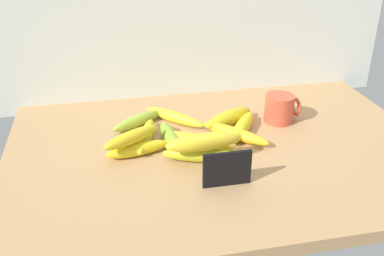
% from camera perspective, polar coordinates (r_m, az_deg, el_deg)
% --- Properties ---
extents(counter_top, '(1.10, 0.76, 0.03)m').
position_cam_1_polar(counter_top, '(1.16, 3.79, -3.21)').
color(counter_top, tan).
rests_on(counter_top, ground).
extents(chalkboard_sign, '(0.11, 0.02, 0.08)m').
position_cam_1_polar(chalkboard_sign, '(0.99, 4.50, -5.40)').
color(chalkboard_sign, black).
rests_on(chalkboard_sign, counter_top).
extents(coffee_mug, '(0.10, 0.08, 0.08)m').
position_cam_1_polar(coffee_mug, '(1.30, 11.22, 2.49)').
color(coffee_mug, '#D55138').
rests_on(coffee_mug, counter_top).
extents(banana_0, '(0.17, 0.12, 0.04)m').
position_cam_1_polar(banana_0, '(1.26, 4.73, 1.29)').
color(banana_0, gold).
rests_on(banana_0, counter_top).
extents(banana_1, '(0.14, 0.18, 0.04)m').
position_cam_1_polar(banana_1, '(1.22, 6.46, 0.12)').
color(banana_1, yellow).
rests_on(banana_1, counter_top).
extents(banana_2, '(0.16, 0.12, 0.03)m').
position_cam_1_polar(banana_2, '(1.26, -6.96, 0.95)').
color(banana_2, '#9BBA36').
rests_on(banana_2, counter_top).
extents(banana_3, '(0.17, 0.07, 0.03)m').
position_cam_1_polar(banana_3, '(1.12, -6.98, -2.71)').
color(banana_3, yellow).
rests_on(banana_3, counter_top).
extents(banana_4, '(0.19, 0.16, 0.04)m').
position_cam_1_polar(banana_4, '(1.13, 0.82, -1.84)').
color(banana_4, yellow).
rests_on(banana_4, counter_top).
extents(banana_5, '(0.16, 0.17, 0.03)m').
position_cam_1_polar(banana_5, '(1.19, 5.50, -0.70)').
color(banana_5, yellow).
rests_on(banana_5, counter_top).
extents(banana_6, '(0.06, 0.19, 0.04)m').
position_cam_1_polar(banana_6, '(1.16, -2.66, -1.35)').
color(banana_6, '#88AF2F').
rests_on(banana_6, counter_top).
extents(banana_7, '(0.08, 0.19, 0.03)m').
position_cam_1_polar(banana_7, '(1.18, -5.91, -1.03)').
color(banana_7, gold).
rests_on(banana_7, counter_top).
extents(banana_8, '(0.16, 0.17, 0.03)m').
position_cam_1_polar(banana_8, '(1.28, -2.29, 1.43)').
color(banana_8, yellow).
rests_on(banana_8, counter_top).
extents(banana_9, '(0.19, 0.09, 0.04)m').
position_cam_1_polar(banana_9, '(1.08, 1.06, -3.42)').
color(banana_9, gold).
rests_on(banana_9, counter_top).
extents(banana_10, '(0.16, 0.12, 0.03)m').
position_cam_1_polar(banana_10, '(1.10, -7.76, -1.18)').
color(banana_10, yellow).
rests_on(banana_10, banana_3).
extents(banana_11, '(0.19, 0.05, 0.04)m').
position_cam_1_polar(banana_11, '(1.05, 1.43, -1.80)').
color(banana_11, yellow).
rests_on(banana_11, banana_9).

